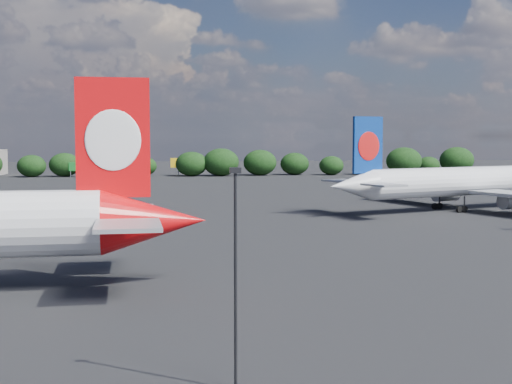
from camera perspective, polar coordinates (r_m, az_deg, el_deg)
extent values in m
plane|color=black|center=(104.98, -11.93, -2.39)|extent=(500.00, 500.00, 0.00)
cone|color=red|center=(59.50, -8.15, -2.34)|extent=(8.94, 5.90, 5.39)
cube|color=red|center=(59.05, -11.38, 4.28)|extent=(5.95, 0.90, 9.70)
ellipsoid|color=white|center=(58.72, -11.38, 4.09)|extent=(4.53, 0.49, 4.96)
ellipsoid|color=white|center=(59.37, -11.37, 4.10)|extent=(4.53, 0.49, 4.96)
cube|color=#93959A|center=(53.52, -10.22, -2.66)|extent=(5.23, 6.75, 0.32)
cube|color=#93959A|center=(65.30, -10.25, -1.38)|extent=(5.23, 6.75, 0.32)
cylinder|color=white|center=(124.05, 16.08, 0.82)|extent=(36.13, 17.74, 4.85)
cone|color=white|center=(109.75, 7.67, 0.50)|extent=(8.98, 7.31, 4.85)
cube|color=navy|center=(111.22, 8.93, 3.74)|extent=(5.15, 2.36, 8.73)
ellipsoid|color=red|center=(110.99, 9.01, 3.65)|extent=(3.87, 1.64, 4.46)
ellipsoid|color=red|center=(111.45, 8.83, 3.65)|extent=(3.87, 1.64, 4.46)
cube|color=#93959A|center=(106.63, 10.19, 0.56)|extent=(6.16, 6.99, 0.29)
cube|color=#93959A|center=(115.19, 6.91, 0.89)|extent=(6.16, 6.99, 0.29)
cube|color=#93959A|center=(134.73, 12.93, 0.50)|extent=(12.84, 20.36, 0.53)
cylinder|color=#93959A|center=(132.52, 14.93, -0.15)|extent=(5.46, 4.18, 2.62)
cube|color=#93959A|center=(132.47, 14.93, 0.14)|extent=(2.10, 1.04, 1.16)
cylinder|color=black|center=(120.88, 16.34, -0.89)|extent=(0.35, 0.35, 2.42)
cylinder|color=black|center=(120.96, 16.33, -1.32)|extent=(1.15, 0.79, 1.07)
cylinder|color=black|center=(120.23, 15.96, -1.35)|extent=(1.15, 0.79, 1.07)
cylinder|color=black|center=(125.09, 14.48, -0.67)|extent=(0.35, 0.35, 2.42)
cylinder|color=black|center=(125.17, 14.47, -1.09)|extent=(1.15, 0.79, 1.07)
cylinder|color=black|center=(124.46, 14.11, -1.12)|extent=(1.15, 0.79, 1.07)
cylinder|color=black|center=(34.83, -1.64, -7.28)|extent=(0.16, 0.16, 10.64)
cube|color=black|center=(34.14, -1.66, 1.75)|extent=(0.55, 0.30, 0.28)
cube|color=#156A22|center=(221.70, -13.98, 1.98)|extent=(6.00, 0.30, 2.60)
cylinder|color=#919298|center=(222.13, -14.61, 1.41)|extent=(0.20, 0.20, 2.00)
cylinder|color=#919298|center=(221.51, -13.33, 1.42)|extent=(0.20, 0.20, 2.00)
cube|color=yellow|center=(226.01, -6.22, 2.34)|extent=(5.00, 0.30, 3.00)
cylinder|color=#919298|center=(226.13, -6.22, 1.64)|extent=(0.30, 0.30, 2.50)
ellipsoid|color=black|center=(226.52, -17.51, 2.00)|extent=(8.74, 7.39, 6.72)
ellipsoid|color=black|center=(226.10, -15.07, 2.12)|extent=(9.46, 8.01, 7.28)
ellipsoid|color=black|center=(224.56, -11.99, 2.20)|extent=(9.85, 8.33, 7.57)
ellipsoid|color=black|center=(227.25, -8.92, 2.06)|extent=(7.72, 6.54, 5.94)
ellipsoid|color=black|center=(221.51, -5.18, 2.25)|extent=(9.89, 8.37, 7.60)
ellipsoid|color=black|center=(221.65, -2.82, 2.39)|extent=(11.17, 9.45, 8.59)
ellipsoid|color=black|center=(224.90, 0.32, 2.37)|extent=(10.54, 8.92, 8.11)
ellipsoid|color=black|center=(228.39, 3.11, 2.27)|extent=(9.26, 7.83, 7.12)
ellipsoid|color=black|center=(228.50, 6.05, 2.12)|extent=(7.89, 6.68, 6.07)
ellipsoid|color=black|center=(232.76, 8.88, 2.29)|extent=(9.50, 8.04, 7.31)
ellipsoid|color=black|center=(232.78, 11.76, 2.44)|extent=(11.50, 9.73, 8.85)
ellipsoid|color=black|center=(239.58, 13.63, 2.09)|extent=(7.45, 6.30, 5.73)
ellipsoid|color=black|center=(245.88, 15.76, 2.46)|extent=(11.45, 9.69, 8.81)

